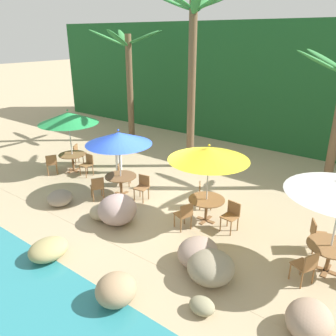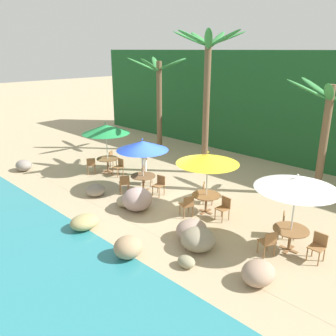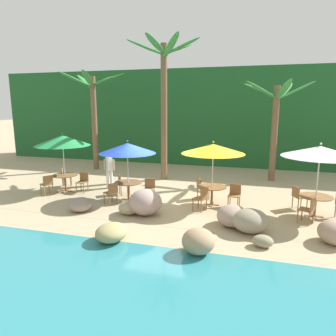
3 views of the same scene
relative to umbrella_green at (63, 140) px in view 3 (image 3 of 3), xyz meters
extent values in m
plane|color=tan|center=(4.54, -0.19, -2.27)|extent=(120.00, 120.00, 0.00)
cube|color=tan|center=(4.54, -0.19, -2.27)|extent=(18.00, 5.20, 0.01)
cube|color=#1E5628|center=(4.54, 8.81, 0.73)|extent=(28.00, 2.40, 6.00)
ellipsoid|color=tan|center=(10.33, -2.64, -1.94)|extent=(0.86, 1.00, 0.65)
ellipsoid|color=tan|center=(4.33, -4.21, -2.02)|extent=(0.88, 1.03, 0.50)
ellipsoid|color=tan|center=(6.83, -4.27, -1.94)|extent=(0.86, 0.90, 0.67)
ellipsoid|color=gray|center=(2.12, -2.23, -2.02)|extent=(0.81, 0.85, 0.51)
ellipsoid|color=#A88C86|center=(4.50, -1.89, -1.82)|extent=(1.15, 1.20, 0.91)
ellipsoid|color=gray|center=(8.44, -3.41, -2.11)|extent=(0.56, 0.46, 0.32)
ellipsoid|color=gray|center=(8.07, -2.44, -1.92)|extent=(1.11, 1.11, 0.70)
ellipsoid|color=tan|center=(3.93, -2.00, -2.04)|extent=(0.74, 0.79, 0.47)
ellipsoid|color=tan|center=(7.50, -2.11, -1.93)|extent=(0.97, 1.11, 0.67)
cylinder|color=silver|center=(0.00, 0.00, -1.08)|extent=(0.04, 0.04, 2.37)
cone|color=#238E47|center=(0.00, 0.00, 0.00)|extent=(2.38, 2.38, 0.45)
sphere|color=#238E47|center=(0.00, 0.00, 0.30)|extent=(0.07, 0.07, 0.07)
cube|color=brown|center=(0.00, 0.00, -2.26)|extent=(0.60, 0.12, 0.03)
cube|color=brown|center=(0.00, 0.00, -2.26)|extent=(0.12, 0.60, 0.03)
cylinder|color=brown|center=(0.00, 0.00, -1.90)|extent=(0.09, 0.09, 0.71)
cylinder|color=brown|center=(0.00, 0.00, -1.55)|extent=(1.10, 1.10, 0.03)
cylinder|color=olive|center=(1.03, -0.19, -2.05)|extent=(0.04, 0.04, 0.45)
cylinder|color=olive|center=(0.67, -0.19, -2.05)|extent=(0.04, 0.04, 0.45)
cylinder|color=olive|center=(1.03, 0.16, -2.05)|extent=(0.04, 0.04, 0.45)
cylinder|color=olive|center=(0.67, 0.17, -2.05)|extent=(0.04, 0.04, 0.45)
cube|color=olive|center=(0.85, -0.01, -1.81)|extent=(0.43, 0.43, 0.03)
cube|color=olive|center=(0.85, 0.19, -1.61)|extent=(0.42, 0.04, 0.42)
cylinder|color=olive|center=(-0.35, 0.98, -2.05)|extent=(0.04, 0.04, 0.45)
cylinder|color=olive|center=(-0.17, 0.67, -2.05)|extent=(0.04, 0.04, 0.45)
cylinder|color=olive|center=(-0.66, 0.81, -2.05)|extent=(0.04, 0.04, 0.45)
cylinder|color=olive|center=(-0.48, 0.50, -2.05)|extent=(0.04, 0.04, 0.45)
cube|color=olive|center=(-0.42, 0.74, -1.81)|extent=(0.57, 0.57, 0.03)
cube|color=olive|center=(-0.59, 0.64, -1.61)|extent=(0.24, 0.38, 0.42)
cylinder|color=olive|center=(-0.67, -0.80, -2.05)|extent=(0.04, 0.04, 0.45)
cylinder|color=olive|center=(-0.49, -0.49, -2.05)|extent=(0.04, 0.04, 0.45)
cylinder|color=olive|center=(-0.36, -0.98, -2.05)|extent=(0.04, 0.04, 0.45)
cylinder|color=olive|center=(-0.18, -0.67, -2.05)|extent=(0.04, 0.04, 0.45)
cube|color=olive|center=(-0.42, -0.74, -1.81)|extent=(0.57, 0.57, 0.03)
cube|color=olive|center=(-0.25, -0.84, -1.61)|extent=(0.24, 0.38, 0.42)
cylinder|color=silver|center=(3.23, -0.45, -1.16)|extent=(0.04, 0.04, 2.21)
cone|color=blue|center=(3.23, -0.45, -0.16)|extent=(2.26, 2.26, 0.40)
sphere|color=blue|center=(3.23, -0.45, 0.13)|extent=(0.07, 0.07, 0.07)
cube|color=brown|center=(3.23, -0.45, -2.26)|extent=(0.60, 0.12, 0.03)
cube|color=brown|center=(3.23, -0.45, -2.26)|extent=(0.12, 0.60, 0.03)
cylinder|color=brown|center=(3.23, -0.45, -1.90)|extent=(0.09, 0.09, 0.71)
cylinder|color=brown|center=(3.23, -0.45, -1.55)|extent=(1.10, 1.10, 0.03)
cylinder|color=olive|center=(4.28, -0.48, -2.05)|extent=(0.04, 0.04, 0.45)
cylinder|color=olive|center=(3.92, -0.53, -2.05)|extent=(0.04, 0.04, 0.45)
cylinder|color=olive|center=(4.23, -0.12, -2.05)|extent=(0.04, 0.04, 0.45)
cylinder|color=olive|center=(3.87, -0.17, -2.05)|extent=(0.04, 0.04, 0.45)
cube|color=olive|center=(4.08, -0.33, -1.81)|extent=(0.48, 0.48, 0.03)
cube|color=olive|center=(4.05, -0.13, -1.61)|extent=(0.42, 0.09, 0.42)
cylinder|color=olive|center=(2.78, 0.50, -2.05)|extent=(0.04, 0.04, 0.45)
cylinder|color=olive|center=(2.99, 0.21, -2.05)|extent=(0.04, 0.04, 0.45)
cylinder|color=olive|center=(2.49, 0.29, -2.05)|extent=(0.04, 0.04, 0.45)
cylinder|color=olive|center=(2.70, 0.00, -2.05)|extent=(0.04, 0.04, 0.45)
cube|color=olive|center=(2.74, 0.25, -1.81)|extent=(0.59, 0.59, 0.03)
cube|color=olive|center=(2.58, 0.13, -1.61)|extent=(0.27, 0.36, 0.42)
cylinder|color=olive|center=(2.55, -1.23, -2.05)|extent=(0.04, 0.04, 0.45)
cylinder|color=olive|center=(2.74, -0.93, -2.05)|extent=(0.04, 0.04, 0.45)
cylinder|color=olive|center=(2.86, -1.42, -2.05)|extent=(0.04, 0.04, 0.45)
cylinder|color=olive|center=(3.04, -1.11, -2.05)|extent=(0.04, 0.04, 0.45)
cube|color=olive|center=(2.80, -1.17, -1.81)|extent=(0.58, 0.58, 0.03)
cube|color=olive|center=(2.97, -1.28, -1.61)|extent=(0.25, 0.38, 0.42)
cylinder|color=silver|center=(6.57, -0.17, -1.13)|extent=(0.04, 0.04, 2.28)
cone|color=yellow|center=(6.57, -0.17, -0.09)|extent=(2.37, 2.37, 0.36)
sphere|color=yellow|center=(6.57, -0.17, 0.17)|extent=(0.07, 0.07, 0.07)
cube|color=brown|center=(6.57, -0.17, -2.26)|extent=(0.60, 0.12, 0.03)
cube|color=brown|center=(6.57, -0.17, -2.26)|extent=(0.12, 0.60, 0.03)
cylinder|color=brown|center=(6.57, -0.17, -1.90)|extent=(0.09, 0.09, 0.71)
cylinder|color=brown|center=(6.57, -0.17, -1.55)|extent=(1.10, 1.10, 0.03)
cylinder|color=olive|center=(7.57, -0.47, -2.05)|extent=(0.04, 0.04, 0.45)
cylinder|color=olive|center=(7.22, -0.43, -2.05)|extent=(0.04, 0.04, 0.45)
cylinder|color=olive|center=(7.61, -0.12, -2.05)|extent=(0.04, 0.04, 0.45)
cylinder|color=olive|center=(7.26, -0.08, -2.05)|extent=(0.04, 0.04, 0.45)
cube|color=olive|center=(7.42, -0.27, -1.81)|extent=(0.47, 0.47, 0.03)
cube|color=olive|center=(7.44, -0.08, -1.61)|extent=(0.42, 0.08, 0.42)
cylinder|color=olive|center=(6.17, 0.79, -2.05)|extent=(0.04, 0.04, 0.45)
cylinder|color=olive|center=(6.36, 0.49, -2.05)|extent=(0.04, 0.04, 0.45)
cylinder|color=olive|center=(5.87, 0.60, -2.05)|extent=(0.04, 0.04, 0.45)
cylinder|color=olive|center=(6.06, 0.30, -2.05)|extent=(0.04, 0.04, 0.45)
cube|color=olive|center=(6.12, 0.54, -1.81)|extent=(0.58, 0.58, 0.03)
cube|color=olive|center=(5.95, 0.44, -1.61)|extent=(0.26, 0.37, 0.42)
cylinder|color=olive|center=(6.02, -1.06, -2.05)|extent=(0.04, 0.04, 0.45)
cylinder|color=olive|center=(6.15, -0.73, -2.05)|extent=(0.04, 0.04, 0.45)
cylinder|color=olive|center=(6.35, -1.19, -2.05)|extent=(0.04, 0.04, 0.45)
cylinder|color=olive|center=(6.48, -0.86, -2.05)|extent=(0.04, 0.04, 0.45)
cube|color=olive|center=(6.25, -0.96, -1.81)|extent=(0.55, 0.55, 0.03)
cube|color=olive|center=(6.44, -1.04, -1.61)|extent=(0.19, 0.40, 0.42)
cylinder|color=silver|center=(10.16, -0.48, -1.08)|extent=(0.04, 0.04, 2.37)
cone|color=white|center=(10.16, -0.48, 0.00)|extent=(2.49, 2.49, 0.35)
sphere|color=white|center=(10.16, -0.48, 0.26)|extent=(0.07, 0.07, 0.07)
cube|color=brown|center=(10.16, -0.48, -2.26)|extent=(0.60, 0.12, 0.03)
cube|color=brown|center=(10.16, -0.48, -2.26)|extent=(0.12, 0.60, 0.03)
cylinder|color=brown|center=(10.16, -0.48, -1.90)|extent=(0.09, 0.09, 0.71)
cylinder|color=brown|center=(10.16, -0.48, -1.55)|extent=(1.10, 1.10, 0.03)
cylinder|color=olive|center=(10.84, -0.32, -2.05)|extent=(0.04, 0.04, 0.45)
cylinder|color=olive|center=(9.84, 0.52, -2.05)|extent=(0.04, 0.04, 0.45)
cylinder|color=olive|center=(10.01, 0.20, -2.05)|extent=(0.04, 0.04, 0.45)
cylinder|color=olive|center=(9.52, 0.35, -2.05)|extent=(0.04, 0.04, 0.45)
cylinder|color=olive|center=(9.69, 0.03, -2.05)|extent=(0.04, 0.04, 0.45)
cube|color=olive|center=(9.76, 0.28, -1.81)|extent=(0.57, 0.57, 0.03)
cube|color=olive|center=(9.59, 0.18, -1.61)|extent=(0.23, 0.39, 0.42)
cylinder|color=olive|center=(9.53, -1.31, -2.05)|extent=(0.04, 0.04, 0.45)
cylinder|color=olive|center=(9.70, -0.99, -2.05)|extent=(0.04, 0.04, 0.45)
cylinder|color=olive|center=(9.85, -1.47, -2.05)|extent=(0.04, 0.04, 0.45)
cylinder|color=olive|center=(10.01, -1.16, -2.05)|extent=(0.04, 0.04, 0.45)
cube|color=olive|center=(9.77, -1.23, -1.81)|extent=(0.56, 0.56, 0.03)
cube|color=olive|center=(9.95, -1.32, -1.61)|extent=(0.22, 0.39, 0.42)
cylinder|color=brown|center=(-1.11, 4.80, 0.42)|extent=(0.32, 0.32, 5.39)
ellipsoid|color=#388942|center=(-0.15, 4.96, 2.97)|extent=(1.92, 0.68, 0.67)
ellipsoid|color=#388942|center=(-0.87, 5.74, 2.95)|extent=(0.81, 1.90, 0.73)
ellipsoid|color=#388942|center=(-1.92, 5.32, 2.89)|extent=(1.71, 1.26, 0.96)
ellipsoid|color=#388942|center=(-1.79, 4.11, 2.91)|extent=(1.54, 1.55, 0.88)
ellipsoid|color=#388942|center=(-0.87, 3.86, 2.92)|extent=(0.81, 1.87, 0.85)
cylinder|color=brown|center=(3.56, 3.46, 1.08)|extent=(0.32, 0.32, 6.69)
ellipsoid|color=#388942|center=(4.48, 3.42, 4.24)|extent=(1.77, 0.44, 0.79)
ellipsoid|color=#388942|center=(4.10, 4.20, 4.25)|extent=(1.33, 1.65, 0.73)
ellipsoid|color=#388942|center=(3.35, 4.35, 4.20)|extent=(0.74, 1.76, 0.89)
ellipsoid|color=#388942|center=(2.71, 3.82, 4.25)|extent=(1.77, 1.03, 0.75)
ellipsoid|color=#388942|center=(2.69, 3.15, 4.24)|extent=(1.78, 0.92, 0.78)
ellipsoid|color=#388942|center=(3.42, 2.55, 4.26)|extent=(0.63, 1.82, 0.71)
ellipsoid|color=#388942|center=(4.12, 2.73, 4.19)|extent=(1.33, 1.56, 0.93)
cylinder|color=brown|center=(8.90, 4.66, 0.09)|extent=(0.32, 0.32, 4.72)
ellipsoid|color=#388942|center=(9.81, 4.81, 2.22)|extent=(1.74, 0.63, 0.92)
ellipsoid|color=#388942|center=(9.31, 5.49, 2.20)|extent=(1.07, 1.67, 0.97)
ellipsoid|color=#388942|center=(8.07, 5.05, 2.26)|extent=(1.75, 1.08, 0.77)
ellipsoid|color=#388942|center=(8.15, 4.14, 2.23)|extent=(1.62, 1.28, 0.87)
ellipsoid|color=#388942|center=(9.15, 3.78, 2.23)|extent=(0.81, 1.75, 0.89)
cylinder|color=white|center=(1.58, 1.01, -1.84)|extent=(0.13, 0.13, 0.86)
cylinder|color=white|center=(1.76, 1.01, -1.84)|extent=(0.13, 0.13, 0.86)
cube|color=white|center=(1.67, 1.01, -1.12)|extent=(0.39, 0.37, 0.58)
cylinder|color=#D6AD89|center=(1.45, 1.01, -1.17)|extent=(0.08, 0.08, 0.50)
cylinder|color=#D6AD89|center=(1.89, 1.01, -1.17)|extent=(0.08, 0.08, 0.50)
sphere|color=#D6AD89|center=(1.67, 1.01, -0.71)|extent=(0.21, 0.21, 0.21)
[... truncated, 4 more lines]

